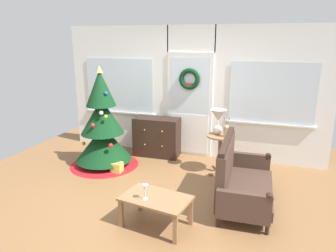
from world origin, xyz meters
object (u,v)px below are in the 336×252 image
Objects in this scene: side_table at (220,146)px; flower_vase at (226,130)px; settee_sofa at (239,179)px; gift_box at (117,168)px; wine_glass at (145,189)px; christmas_tree at (103,131)px; table_lamp at (218,118)px; coffee_table at (156,201)px; dresser_cabinet at (157,137)px.

flower_vase is at bearing -30.96° from side_table.
settee_sofa is 8.13× the size of gift_box.
settee_sofa is at bearing -70.31° from flower_vase.
settee_sofa is 1.44m from wine_glass.
settee_sofa reaches higher than side_table.
table_lamp is at bearing 10.62° from christmas_tree.
christmas_tree is at bearing 132.66° from wine_glass.
flower_vase reaches higher than coffee_table.
dresser_cabinet is 2.61× the size of flower_vase.
coffee_table is (1.63, -1.57, -0.33)m from christmas_tree.
dresser_cabinet is 1.32× the size of side_table.
christmas_tree is 1.13m from dresser_cabinet.
christmas_tree is at bearing -170.73° from side_table.
gift_box is at bearing 128.84° from wine_glass.
dresser_cabinet is 2.07× the size of table_lamp.
side_table is (2.11, 0.34, -0.17)m from christmas_tree.
settee_sofa is at bearing -10.71° from gift_box.
dresser_cabinet reaches higher than gift_box.
table_lamp is 1.26× the size of flower_vase.
side_table is at bearing 75.95° from coffee_table.
dresser_cabinet is 2.30m from settee_sofa.
gift_box is at bearing -32.25° from christmas_tree.
table_lamp is 2.37× the size of gift_box.
side_table is at bearing 9.27° from christmas_tree.
settee_sofa is at bearing -14.42° from christmas_tree.
wine_glass is (-1.02, -1.00, 0.16)m from settee_sofa.
coffee_table is at bearing -69.83° from dresser_cabinet.
table_lamp is at bearing 147.99° from flower_vase.
christmas_tree reaches higher than side_table.
gift_box is (-0.37, -1.04, -0.30)m from dresser_cabinet.
flower_vase is at bearing 70.57° from wine_glass.
wine_glass is at bearing -109.43° from flower_vase.
coffee_table is at bearing -135.01° from settee_sofa.
flower_vase is at bearing 7.33° from christmas_tree.
settee_sofa is at bearing 44.45° from wine_glass.
christmas_tree is 9.46× the size of wine_glass.
dresser_cabinet reaches higher than side_table.
dresser_cabinet reaches higher than wine_glass.
settee_sofa reaches higher than wine_glass.
settee_sofa reaches higher than dresser_cabinet.
dresser_cabinet is at bearing 161.45° from side_table.
side_table is at bearing 149.04° from flower_vase.
christmas_tree reaches higher than table_lamp.
side_table is 1.86m from gift_box.
gift_box is at bearing -159.14° from table_lamp.
flower_vase reaches higher than side_table.
dresser_cabinet is at bearing 70.49° from gift_box.
settee_sofa is at bearing 44.99° from coffee_table.
side_table reaches higher than gift_box.
table_lamp is 0.48× the size of coffee_table.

